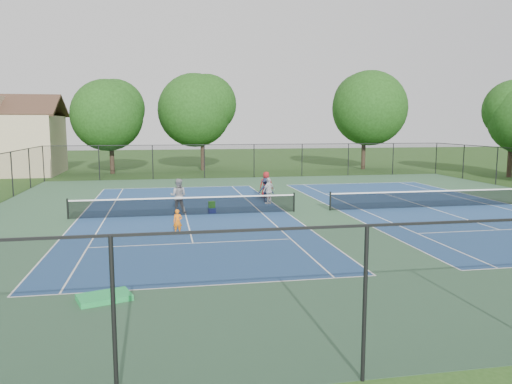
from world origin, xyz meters
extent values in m
plane|color=#234716|center=(0.00, 0.00, 0.00)|extent=(140.00, 140.00, 0.00)
cube|color=#2F543A|center=(0.00, 0.00, 0.00)|extent=(36.00, 36.00, 0.01)
cube|color=navy|center=(-7.00, 0.00, 0.01)|extent=(10.97, 23.77, 0.00)
cube|color=white|center=(-7.00, 11.88, 0.01)|extent=(10.97, 0.06, 0.00)
cube|color=white|center=(-7.00, -11.88, 0.01)|extent=(10.97, 0.06, 0.00)
cube|color=white|center=(-12.48, 0.00, 0.01)|extent=(0.06, 23.77, 0.00)
cube|color=white|center=(-1.51, 0.00, 0.01)|extent=(0.06, 23.77, 0.00)
cube|color=white|center=(-11.12, 0.00, 0.01)|extent=(0.06, 23.77, 0.00)
cube|color=white|center=(-2.88, 0.00, 0.01)|extent=(0.06, 23.77, 0.00)
cube|color=white|center=(-7.00, 6.40, 0.01)|extent=(8.23, 0.06, 0.00)
cube|color=white|center=(-7.00, -6.40, 0.01)|extent=(8.23, 0.06, 0.00)
cube|color=white|center=(-7.00, 0.00, 0.01)|extent=(0.06, 12.80, 0.00)
cylinder|color=black|center=(-12.95, 0.00, 0.54)|extent=(0.10, 0.10, 1.07)
cylinder|color=black|center=(-1.05, 0.00, 0.54)|extent=(0.10, 0.10, 1.07)
cube|color=black|center=(-7.00, 0.00, 0.47)|extent=(11.90, 0.01, 0.90)
cube|color=white|center=(-7.00, 0.00, 0.95)|extent=(11.90, 0.04, 0.07)
cube|color=navy|center=(7.00, 0.00, 0.01)|extent=(10.97, 23.77, 0.00)
cube|color=white|center=(7.00, 11.88, 0.01)|extent=(10.97, 0.06, 0.00)
cube|color=white|center=(1.51, 0.00, 0.01)|extent=(0.06, 23.77, 0.00)
cube|color=white|center=(12.48, 0.00, 0.01)|extent=(0.06, 23.77, 0.00)
cube|color=white|center=(2.88, 0.00, 0.01)|extent=(0.06, 23.77, 0.00)
cube|color=white|center=(11.12, 0.00, 0.01)|extent=(0.06, 23.77, 0.00)
cube|color=white|center=(7.00, 6.40, 0.01)|extent=(8.23, 0.06, 0.00)
cube|color=white|center=(7.00, -6.40, 0.01)|extent=(8.23, 0.06, 0.00)
cube|color=white|center=(7.00, 0.00, 0.01)|extent=(0.06, 12.80, 0.00)
cylinder|color=black|center=(1.05, 0.00, 0.54)|extent=(0.10, 0.10, 1.07)
cube|color=black|center=(7.00, 0.00, 0.47)|extent=(11.90, 0.01, 0.90)
cube|color=white|center=(7.00, 0.00, 0.95)|extent=(11.90, 0.04, 0.07)
cylinder|color=black|center=(-18.00, 18.00, 1.50)|extent=(0.08, 0.08, 3.00)
cylinder|color=black|center=(-13.50, 18.00, 1.50)|extent=(0.08, 0.08, 3.00)
cylinder|color=black|center=(-9.00, 18.00, 1.50)|extent=(0.08, 0.08, 3.00)
cylinder|color=black|center=(-9.00, -18.00, 1.50)|extent=(0.08, 0.08, 3.00)
cylinder|color=black|center=(-4.50, 18.00, 1.50)|extent=(0.08, 0.08, 3.00)
cylinder|color=black|center=(-4.50, -18.00, 1.50)|extent=(0.08, 0.08, 3.00)
cylinder|color=black|center=(0.00, 18.00, 1.50)|extent=(0.08, 0.08, 3.00)
cylinder|color=black|center=(4.50, 18.00, 1.50)|extent=(0.08, 0.08, 3.00)
cylinder|color=black|center=(9.00, 18.00, 1.50)|extent=(0.08, 0.08, 3.00)
cylinder|color=black|center=(13.50, 18.00, 1.50)|extent=(0.08, 0.08, 3.00)
cylinder|color=black|center=(18.00, 18.00, 1.50)|extent=(0.08, 0.08, 3.00)
cylinder|color=black|center=(18.00, 9.00, 1.50)|extent=(0.08, 0.08, 3.00)
cylinder|color=black|center=(-18.00, 9.00, 1.50)|extent=(0.08, 0.08, 3.00)
cylinder|color=black|center=(18.00, 13.50, 1.50)|extent=(0.08, 0.08, 3.00)
cylinder|color=black|center=(-18.00, 13.50, 1.50)|extent=(0.08, 0.08, 3.00)
cube|color=black|center=(0.00, 18.00, 1.50)|extent=(36.00, 0.01, 3.00)
cube|color=black|center=(0.00, 18.00, 3.00)|extent=(36.00, 0.05, 0.05)
cylinder|color=#2D2116|center=(-13.00, 24.00, 1.89)|extent=(0.44, 0.44, 3.78)
sphere|color=#17390F|center=(-13.00, 24.00, 5.65)|extent=(6.80, 6.80, 6.80)
sphere|color=#17390F|center=(-13.00, 24.00, 6.31)|extent=(5.58, 5.58, 5.58)
sphere|color=#17390F|center=(-13.00, 24.00, 6.98)|extent=(4.35, 4.35, 4.35)
cylinder|color=#2D2116|center=(-4.00, 26.00, 2.07)|extent=(0.44, 0.44, 4.14)
sphere|color=#17390F|center=(-4.00, 26.00, 6.23)|extent=(7.60, 7.60, 7.60)
sphere|color=#17390F|center=(-4.00, 26.00, 6.85)|extent=(6.23, 6.23, 6.23)
sphere|color=#17390F|center=(-4.00, 26.00, 7.48)|extent=(4.86, 4.86, 4.86)
cylinder|color=#2D2116|center=(13.00, 24.00, 2.16)|extent=(0.44, 0.44, 4.32)
sphere|color=#17390F|center=(13.00, 24.00, 6.46)|extent=(7.80, 7.80, 7.80)
sphere|color=#17390F|center=(13.00, 24.00, 7.08)|extent=(6.40, 6.40, 6.40)
sphere|color=#17390F|center=(13.00, 24.00, 7.69)|extent=(4.99, 4.99, 4.99)
cylinder|color=#2D2116|center=(23.00, 14.00, 1.80)|extent=(0.44, 0.44, 3.60)
cube|color=tan|center=(-23.00, 25.00, 2.80)|extent=(10.00, 8.00, 5.60)
cube|color=tan|center=(-23.00, 25.00, 6.48)|extent=(1.20, 8.00, 1.76)
cube|color=#422B1E|center=(-23.00, 27.00, 6.58)|extent=(10.80, 4.10, 2.15)
imported|color=orange|center=(-7.54, -4.45, 0.55)|extent=(0.41, 0.27, 1.09)
imported|color=gray|center=(-7.34, 0.80, 0.95)|extent=(1.08, 0.94, 1.89)
imported|color=silver|center=(-1.84, 2.96, 0.80)|extent=(1.00, 0.85, 1.61)
imported|color=#192038|center=(-1.87, 3.68, 0.75)|extent=(1.09, 0.80, 1.51)
imported|color=maroon|center=(-1.50, 5.38, 0.87)|extent=(0.94, 0.69, 1.75)
cube|color=navy|center=(-5.56, 0.40, 0.15)|extent=(0.42, 0.37, 0.29)
cube|color=green|center=(-5.56, 0.40, 0.47)|extent=(0.38, 0.32, 0.36)
cube|color=green|center=(-9.80, -12.58, 0.08)|extent=(1.60, 1.29, 0.15)
camera|label=1|loc=(-8.12, -26.35, 4.83)|focal=35.00mm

